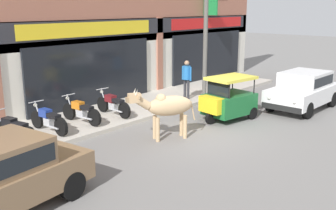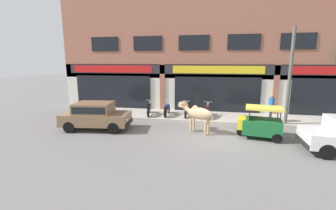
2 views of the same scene
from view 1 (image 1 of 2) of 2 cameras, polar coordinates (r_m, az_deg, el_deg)
The scene contains 12 objects.
ground_plane at distance 12.34m, azimuth 4.32°, elevation -4.22°, with size 90.00×90.00×0.00m, color slate.
sidewalk at distance 14.69m, azimuth -7.14°, elevation -1.01°, with size 19.00×2.89×0.14m, color #B7AFA3.
shop_building at distance 15.50m, azimuth -11.90°, elevation 13.62°, with size 23.00×1.40×8.08m.
cow at distance 11.59m, azimuth -0.18°, elevation -0.21°, with size 1.94×1.28×1.61m.
car_0 at distance 15.98m, azimuth 19.10°, elevation 2.29°, with size 3.65×1.70×1.46m.
auto_rickshaw at distance 13.83m, azimuth 8.67°, elevation 0.51°, with size 2.09×1.42×1.52m.
motorcycle_0 at distance 11.85m, azimuth -21.53°, elevation -3.29°, with size 0.58×1.80×0.88m.
motorcycle_1 at distance 12.49m, azimuth -16.98°, elevation -2.05°, with size 0.52×1.81×0.88m.
motorcycle_2 at distance 13.20m, azimuth -12.52°, elevation -0.91°, with size 0.52×1.81×0.88m.
motorcycle_3 at distance 13.94m, azimuth -7.99°, elevation 0.09°, with size 0.52×1.81×0.88m.
pedestrian at distance 16.17m, azimuth 2.73°, elevation 4.31°, with size 0.32×0.50×1.60m.
utility_pole at distance 16.30m, azimuth 5.47°, elevation 10.18°, with size 0.18×0.18×5.27m, color #595651.
Camera 1 is at (-9.43, -6.96, 3.86)m, focal length 42.00 mm.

